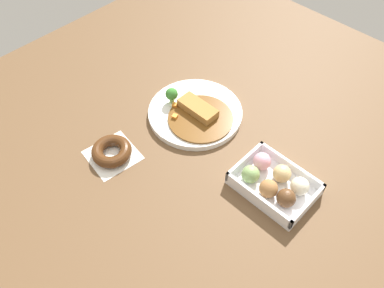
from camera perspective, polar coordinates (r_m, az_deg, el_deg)
The scene contains 4 objects.
ground_plane at distance 1.08m, azimuth 2.76°, elevation -1.14°, with size 1.60×1.60×0.00m, color brown.
curry_plate at distance 1.15m, azimuth 0.47°, elevation 4.68°, with size 0.28×0.28×0.07m.
donut_box at distance 1.01m, azimuth 11.99°, elevation -5.55°, with size 0.20×0.15×0.06m.
chocolate_ring_donut at distance 1.08m, azimuth -11.70°, elevation -1.08°, with size 0.14×0.14×0.03m.
Camera 1 is at (0.42, -0.51, 0.84)m, focal length 36.32 mm.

